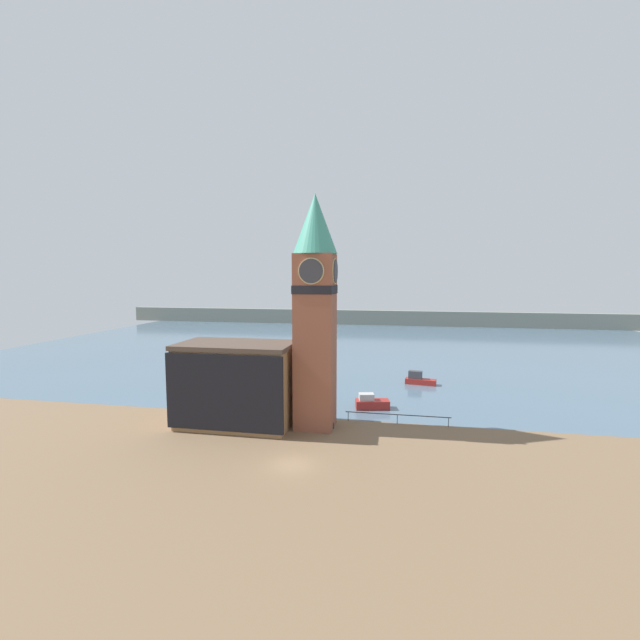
% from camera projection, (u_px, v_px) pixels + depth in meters
% --- Properties ---
extents(ground_plane, '(160.00, 160.00, 0.00)m').
position_uv_depth(ground_plane, '(292.00, 465.00, 37.83)').
color(ground_plane, brown).
extents(water, '(160.00, 120.00, 0.00)m').
position_uv_depth(water, '(363.00, 342.00, 109.02)').
color(water, slate).
rests_on(water, ground_plane).
extents(far_shoreline, '(180.00, 3.00, 5.00)m').
position_uv_depth(far_shoreline, '(373.00, 318.00, 147.87)').
color(far_shoreline, gray).
rests_on(far_shoreline, water).
extents(pier_railing, '(11.79, 0.08, 1.09)m').
position_uv_depth(pier_railing, '(397.00, 415.00, 48.35)').
color(pier_railing, '#232328').
rests_on(pier_railing, ground_plane).
extents(clock_tower, '(4.76, 4.76, 25.38)m').
position_uv_depth(clock_tower, '(315.00, 306.00, 46.25)').
color(clock_tower, brown).
rests_on(clock_tower, ground_plane).
extents(pier_building, '(12.82, 7.40, 9.30)m').
position_uv_depth(pier_building, '(236.00, 384.00, 47.70)').
color(pier_building, '#9E754C').
rests_on(pier_building, ground_plane).
extents(boat_near, '(4.48, 2.61, 1.93)m').
position_uv_depth(boat_near, '(371.00, 403.00, 53.95)').
color(boat_near, maroon).
rests_on(boat_near, water).
extents(boat_far, '(4.80, 2.12, 2.04)m').
position_uv_depth(boat_far, '(419.00, 380.00, 66.14)').
color(boat_far, maroon).
rests_on(boat_far, water).
extents(mooring_bollard_near, '(0.30, 0.30, 0.71)m').
position_uv_depth(mooring_bollard_near, '(333.00, 425.00, 46.82)').
color(mooring_bollard_near, '#2D2D33').
rests_on(mooring_bollard_near, ground_plane).
extents(mooring_bollard_far, '(0.31, 0.31, 0.82)m').
position_uv_depth(mooring_bollard_far, '(331.00, 425.00, 46.79)').
color(mooring_bollard_far, '#2D2D33').
rests_on(mooring_bollard_far, ground_plane).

